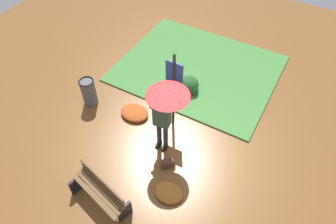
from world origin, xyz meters
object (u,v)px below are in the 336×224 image
(person_with_umbrella, at_px, (165,104))
(park_bench, at_px, (100,192))
(info_sign_post, at_px, (174,83))
(trash_bin, at_px, (89,92))
(handbag, at_px, (167,164))

(person_with_umbrella, distance_m, park_bench, 2.32)
(person_with_umbrella, bearing_deg, park_bench, -103.84)
(person_with_umbrella, xyz_separation_m, info_sign_post, (-0.21, 0.79, -0.11))
(person_with_umbrella, bearing_deg, trash_bin, 173.58)
(person_with_umbrella, xyz_separation_m, park_bench, (-0.48, -1.96, -1.15))
(handbag, relative_size, trash_bin, 0.44)
(info_sign_post, distance_m, park_bench, 2.95)
(person_with_umbrella, height_order, info_sign_post, info_sign_post)
(park_bench, height_order, trash_bin, trash_bin)
(info_sign_post, relative_size, handbag, 6.22)
(info_sign_post, relative_size, trash_bin, 2.76)
(park_bench, relative_size, trash_bin, 1.71)
(handbag, bearing_deg, trash_bin, 164.99)
(trash_bin, bearing_deg, info_sign_post, 11.65)
(handbag, relative_size, park_bench, 0.26)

